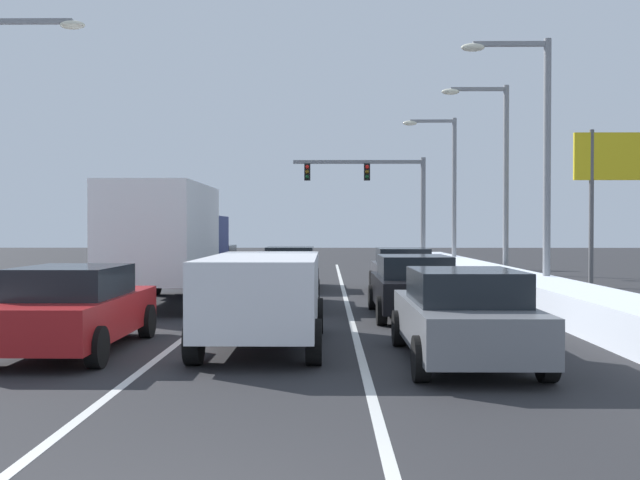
% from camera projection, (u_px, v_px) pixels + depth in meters
% --- Properties ---
extents(ground_plane, '(120.00, 120.00, 0.00)m').
position_uv_depth(ground_plane, '(286.00, 308.00, 19.51)').
color(ground_plane, '#28282B').
extents(lane_stripe_between_right_lane_and_center_lane, '(0.14, 39.27, 0.01)m').
position_uv_depth(lane_stripe_between_right_lane_and_center_lane, '(345.00, 296.00, 23.06)').
color(lane_stripe_between_right_lane_and_center_lane, silver).
rests_on(lane_stripe_between_right_lane_and_center_lane, ground).
extents(lane_stripe_between_center_lane_and_left_lane, '(0.14, 39.27, 0.01)m').
position_uv_depth(lane_stripe_between_center_lane_and_left_lane, '(239.00, 296.00, 23.10)').
color(lane_stripe_between_center_lane_and_left_lane, silver).
rests_on(lane_stripe_between_center_lane_and_left_lane, ground).
extents(snow_bank_right_shoulder, '(1.74, 39.27, 0.76)m').
position_uv_depth(snow_bank_right_shoulder, '(510.00, 284.00, 23.00)').
color(snow_bank_right_shoulder, silver).
rests_on(snow_bank_right_shoulder, ground).
extents(snow_bank_left_shoulder, '(2.20, 39.27, 0.47)m').
position_uv_depth(snow_bank_left_shoulder, '(76.00, 288.00, 23.14)').
color(snow_bank_left_shoulder, silver).
rests_on(snow_bank_left_shoulder, ground).
extents(sedan_gray_right_lane_nearest, '(2.00, 4.50, 1.51)m').
position_uv_depth(sedan_gray_right_lane_nearest, '(464.00, 315.00, 11.62)').
color(sedan_gray_right_lane_nearest, slate).
rests_on(sedan_gray_right_lane_nearest, ground).
extents(sedan_black_right_lane_second, '(2.00, 4.50, 1.51)m').
position_uv_depth(sedan_black_right_lane_second, '(413.00, 286.00, 17.54)').
color(sedan_black_right_lane_second, black).
rests_on(sedan_black_right_lane_second, ground).
extents(sedan_charcoal_right_lane_third, '(2.00, 4.50, 1.51)m').
position_uv_depth(sedan_charcoal_right_lane_third, '(402.00, 270.00, 24.03)').
color(sedan_charcoal_right_lane_third, '#38383D').
rests_on(sedan_charcoal_right_lane_third, ground).
extents(suv_white_center_lane_nearest, '(2.16, 4.90, 1.67)m').
position_uv_depth(suv_white_center_lane_nearest, '(263.00, 292.00, 13.06)').
color(suv_white_center_lane_nearest, silver).
rests_on(suv_white_center_lane_nearest, ground).
extents(sedan_silver_center_lane_second, '(2.00, 4.50, 1.51)m').
position_uv_depth(sedan_silver_center_lane_second, '(283.00, 279.00, 19.74)').
color(sedan_silver_center_lane_second, '#B7BABF').
rests_on(sedan_silver_center_lane_second, ground).
extents(sedan_tan_center_lane_third, '(2.00, 4.50, 1.51)m').
position_uv_depth(sedan_tan_center_lane_third, '(290.00, 267.00, 25.72)').
color(sedan_tan_center_lane_third, '#937F60').
rests_on(sedan_tan_center_lane_third, ground).
extents(sedan_red_left_lane_nearest, '(2.00, 4.50, 1.51)m').
position_uv_depth(sedan_red_left_lane_nearest, '(74.00, 308.00, 12.63)').
color(sedan_red_left_lane_nearest, maroon).
rests_on(sedan_red_left_lane_nearest, ground).
extents(box_truck_left_lane_second, '(2.53, 7.20, 3.36)m').
position_uv_depth(box_truck_left_lane_second, '(169.00, 238.00, 20.32)').
color(box_truck_left_lane_second, navy).
rests_on(box_truck_left_lane_second, ground).
extents(sedan_maroon_left_lane_third, '(2.00, 4.50, 1.51)m').
position_uv_depth(sedan_maroon_left_lane_third, '(213.00, 264.00, 27.98)').
color(sedan_maroon_left_lane_third, maroon).
rests_on(sedan_maroon_left_lane_third, ground).
extents(traffic_light_gantry, '(7.54, 0.47, 6.20)m').
position_uv_depth(traffic_light_gantry, '(382.00, 187.00, 40.80)').
color(traffic_light_gantry, slate).
rests_on(traffic_light_gantry, ground).
extents(street_lamp_right_near, '(2.66, 0.36, 7.76)m').
position_uv_depth(street_lamp_right_near, '(534.00, 144.00, 21.15)').
color(street_lamp_right_near, gray).
rests_on(street_lamp_right_near, ground).
extents(street_lamp_right_mid, '(2.66, 0.36, 7.81)m').
position_uv_depth(street_lamp_right_mid, '(496.00, 164.00, 28.28)').
color(street_lamp_right_mid, gray).
rests_on(street_lamp_right_mid, ground).
extents(street_lamp_right_far, '(2.66, 0.36, 7.62)m').
position_uv_depth(street_lamp_right_far, '(447.00, 179.00, 35.43)').
color(street_lamp_right_far, gray).
rests_on(street_lamp_right_far, ground).
extents(street_lamp_left_mid, '(2.66, 0.36, 8.04)m').
position_uv_depth(street_lamp_left_mid, '(7.00, 133.00, 19.84)').
color(street_lamp_left_mid, gray).
rests_on(street_lamp_left_mid, ground).
extents(roadside_sign_right, '(3.20, 0.16, 5.50)m').
position_uv_depth(roadside_sign_right, '(621.00, 174.00, 24.16)').
color(roadside_sign_right, '#59595B').
rests_on(roadside_sign_right, ground).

